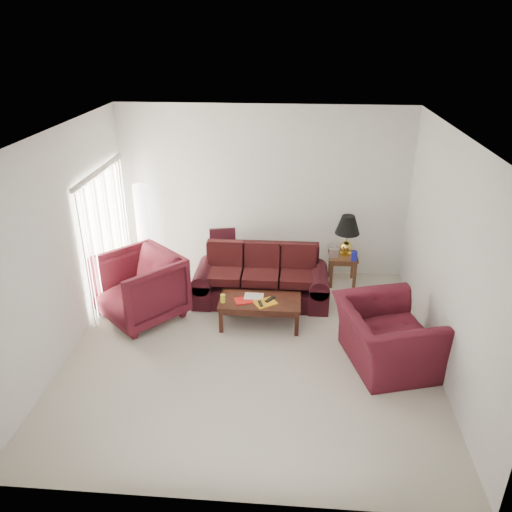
{
  "coord_description": "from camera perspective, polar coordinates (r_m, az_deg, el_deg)",
  "views": [
    {
      "loc": [
        0.53,
        -5.81,
        4.17
      ],
      "look_at": [
        0.0,
        0.85,
        1.05
      ],
      "focal_mm": 35.0,
      "sensor_mm": 36.0,
      "label": 1
    }
  ],
  "objects": [
    {
      "name": "magazine_red",
      "position": [
        7.45,
        -1.34,
        -5.1
      ],
      "size": [
        0.34,
        0.3,
        0.02
      ],
      "primitive_type": "cube",
      "rotation": [
        0.0,
        0.0,
        0.36
      ],
      "color": "red",
      "rests_on": "coffee_table"
    },
    {
      "name": "table_lamp",
      "position": [
        8.67,
        10.35,
        2.34
      ],
      "size": [
        0.53,
        0.53,
        0.71
      ],
      "primitive_type": null,
      "rotation": [
        0.0,
        0.0,
        -0.3
      ],
      "color": "gold",
      "rests_on": "end_table"
    },
    {
      "name": "magazine_orange",
      "position": [
        7.39,
        1.07,
        -5.36
      ],
      "size": [
        0.39,
        0.37,
        0.02
      ],
      "primitive_type": "cube",
      "rotation": [
        0.0,
        0.0,
        0.56
      ],
      "color": "orange",
      "rests_on": "coffee_table"
    },
    {
      "name": "blinds",
      "position": [
        8.3,
        -16.65,
        2.06
      ],
      "size": [
        0.1,
        2.0,
        2.16
      ],
      "primitive_type": "cube",
      "color": "silver",
      "rests_on": "ground"
    },
    {
      "name": "end_table",
      "position": [
        8.87,
        9.81,
        -1.48
      ],
      "size": [
        0.52,
        0.52,
        0.53
      ],
      "primitive_type": null,
      "rotation": [
        0.0,
        0.0,
        -0.08
      ],
      "color": "#4F2C1B",
      "rests_on": "ground"
    },
    {
      "name": "throw_pillow",
      "position": [
        8.73,
        -3.83,
        1.69
      ],
      "size": [
        0.48,
        0.3,
        0.47
      ],
      "primitive_type": "cube",
      "rotation": [
        -0.21,
        0.0,
        0.19
      ],
      "color": "black",
      "rests_on": "sofa"
    },
    {
      "name": "clock",
      "position": [
        8.62,
        8.89,
        0.32
      ],
      "size": [
        0.16,
        0.07,
        0.16
      ],
      "primitive_type": "cube",
      "rotation": [
        0.0,
        0.0,
        0.08
      ],
      "color": "silver",
      "rests_on": "end_table"
    },
    {
      "name": "yellow_glass",
      "position": [
        7.4,
        -3.81,
        -4.86
      ],
      "size": [
        0.09,
        0.09,
        0.13
      ],
      "primitive_type": "cylinder",
      "rotation": [
        0.0,
        0.0,
        -0.33
      ],
      "color": "yellow",
      "rests_on": "coffee_table"
    },
    {
      "name": "armchair_right",
      "position": [
        6.89,
        14.59,
        -8.85
      ],
      "size": [
        1.44,
        1.55,
        0.84
      ],
      "primitive_type": "imported",
      "rotation": [
        0.0,
        0.0,
        1.84
      ],
      "color": "#49101B",
      "rests_on": "ground"
    },
    {
      "name": "remote_b",
      "position": [
        7.44,
        1.62,
        -4.97
      ],
      "size": [
        0.15,
        0.19,
        0.02
      ],
      "primitive_type": "cube",
      "rotation": [
        0.0,
        0.0,
        -0.6
      ],
      "color": "black",
      "rests_on": "coffee_table"
    },
    {
      "name": "floor",
      "position": [
        7.17,
        -0.55,
        -10.52
      ],
      "size": [
        5.0,
        5.0,
        0.0
      ],
      "primitive_type": "plane",
      "color": "beige",
      "rests_on": "ground"
    },
    {
      "name": "sofa",
      "position": [
        8.1,
        0.59,
        -2.36
      ],
      "size": [
        2.24,
        1.09,
        0.89
      ],
      "primitive_type": null,
      "rotation": [
        0.0,
        0.0,
        -0.07
      ],
      "color": "black",
      "rests_on": "ground"
    },
    {
      "name": "picture_frame",
      "position": [
        8.86,
        8.89,
        1.09
      ],
      "size": [
        0.22,
        0.23,
        0.06
      ],
      "primitive_type": "cube",
      "rotation": [
        1.36,
        0.0,
        0.55
      ],
      "color": "silver",
      "rests_on": "end_table"
    },
    {
      "name": "floor_lamp",
      "position": [
        8.94,
        -12.68,
        2.74
      ],
      "size": [
        0.34,
        0.34,
        1.74
      ],
      "primitive_type": null,
      "rotation": [
        0.0,
        0.0,
        0.23
      ],
      "color": "white",
      "rests_on": "ground"
    },
    {
      "name": "magazine_white",
      "position": [
        7.55,
        -0.25,
        -4.66
      ],
      "size": [
        0.29,
        0.22,
        0.02
      ],
      "primitive_type": "cube",
      "rotation": [
        0.0,
        0.0,
        -0.02
      ],
      "color": "silver",
      "rests_on": "coffee_table"
    },
    {
      "name": "armchair_left",
      "position": [
        7.82,
        -13.15,
        -3.51
      ],
      "size": [
        1.59,
        1.59,
        1.04
      ],
      "primitive_type": "imported",
      "rotation": [
        0.0,
        0.0,
        -0.74
      ],
      "color": "#4A111A",
      "rests_on": "ground"
    },
    {
      "name": "remote_a",
      "position": [
        7.33,
        0.5,
        -5.45
      ],
      "size": [
        0.09,
        0.17,
        0.02
      ],
      "primitive_type": "cube",
      "rotation": [
        0.0,
        0.0,
        0.3
      ],
      "color": "black",
      "rests_on": "coffee_table"
    },
    {
      "name": "coffee_table",
      "position": [
        7.58,
        0.45,
        -6.43
      ],
      "size": [
        1.33,
        0.91,
        0.43
      ],
      "primitive_type": null,
      "rotation": [
        0.0,
        0.0,
        -0.27
      ],
      "color": "black",
      "rests_on": "ground"
    },
    {
      "name": "blue_canister",
      "position": [
        8.57,
        11.15,
        -0.0
      ],
      "size": [
        0.12,
        0.12,
        0.16
      ],
      "primitive_type": "cylinder",
      "rotation": [
        0.0,
        0.0,
        -0.15
      ],
      "color": "#191CA3",
      "rests_on": "end_table"
    }
  ]
}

